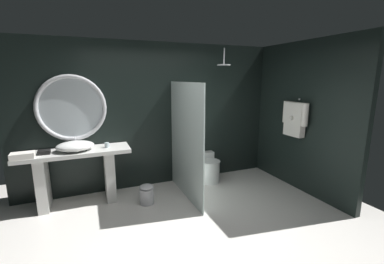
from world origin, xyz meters
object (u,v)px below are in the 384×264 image
Objects in this scene: toilet at (209,168)px; rain_shower_head at (224,64)px; tumbler_cup at (107,145)px; waste_bin at (147,194)px; round_wall_mirror at (72,108)px; folded_hand_towel at (23,156)px; vessel_sink at (75,146)px; hanging_bathrobe at (295,118)px; tissue_box at (44,152)px.

rain_shower_head is at bearing -20.75° from toilet.
waste_bin is at bearing -39.34° from tumbler_cup.
folded_hand_towel is (-0.66, -0.42, -0.59)m from round_wall_mirror.
vessel_sink is 1.83× the size of rain_shower_head.
toilet is 1.79× the size of folded_hand_towel.
hanging_bathrobe is 2.11× the size of waste_bin.
vessel_sink is 2.85m from rain_shower_head.
toilet is at bearing 18.94° from waste_bin.
hanging_bathrobe is 1.82m from toilet.
toilet is 3.07m from folded_hand_towel.
round_wall_mirror is at bearing 32.37° from folded_hand_towel.
waste_bin is at bearing -15.70° from tissue_box.
tumbler_cup is 0.12× the size of hanging_bathrobe.
hanging_bathrobe is (1.02, -0.75, -0.93)m from rain_shower_head.
round_wall_mirror is at bearing 174.26° from toilet.
hanging_bathrobe is (3.57, -0.80, 0.35)m from vessel_sink.
round_wall_mirror is (0.41, 0.29, 0.60)m from tissue_box.
round_wall_mirror reaches higher than tissue_box.
toilet is at bearing 3.53° from folded_hand_towel.
tissue_box is 0.31× the size of toilet.
rain_shower_head is at bearing -0.48° from tissue_box.
tissue_box is (-0.89, -0.03, -0.01)m from tumbler_cup.
vessel_sink is 2.42m from toilet.
toilet is at bearing 0.84° from vessel_sink.
tumbler_cup reaches higher than waste_bin.
round_wall_mirror is 2.66m from toilet.
vessel_sink is 0.43m from tissue_box.
rain_shower_head is 0.57× the size of toilet.
hanging_bathrobe is at bearing -33.68° from toilet.
round_wall_mirror is 1.98× the size of toilet.
tissue_box is 0.55× the size of folded_hand_towel.
hanging_bathrobe is 2.22× the size of folded_hand_towel.
tumbler_cup is at bearing 165.49° from hanging_bathrobe.
rain_shower_head reaches higher than tumbler_cup.
vessel_sink is 3.35× the size of tissue_box.
toilet is (1.86, 0.03, -0.66)m from tumbler_cup.
rain_shower_head reaches higher than tissue_box.
tissue_box is 0.79m from round_wall_mirror.
hanging_bathrobe is at bearing -8.23° from waste_bin.
vessel_sink is at bearing -179.16° from toilet.
tissue_box is 2.82m from toilet.
hanging_bathrobe is at bearing -12.58° from vessel_sink.
waste_bin is at bearing -161.06° from toilet.
hanging_bathrobe reaches higher than waste_bin.
waste_bin is (0.99, -0.42, -0.79)m from vessel_sink.
rain_shower_head reaches higher than folded_hand_towel.
tumbler_cup is 0.89m from tissue_box.
toilet is at bearing -5.74° from round_wall_mirror.
vessel_sink is 3.67m from hanging_bathrobe.
tumbler_cup is 1.97m from toilet.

